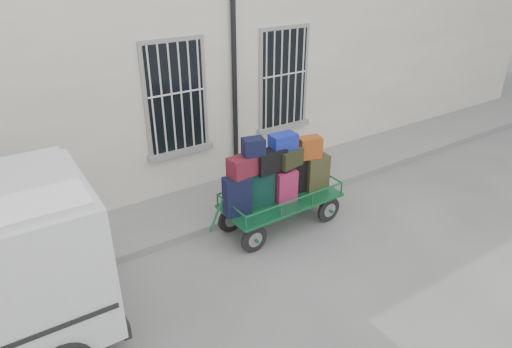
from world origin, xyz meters
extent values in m
plane|color=#63635E|center=(0.00, 0.00, 0.00)|extent=(80.00, 80.00, 0.00)
cube|color=beige|center=(0.00, 5.50, 3.00)|extent=(24.00, 5.00, 6.00)
cylinder|color=black|center=(0.95, 2.92, 2.80)|extent=(0.11, 0.11, 5.60)
cube|color=black|center=(-0.40, 2.98, 2.25)|extent=(1.20, 0.08, 2.20)
cube|color=gray|center=(-0.40, 2.96, 1.09)|extent=(1.45, 0.22, 0.12)
cube|color=black|center=(2.30, 2.98, 2.25)|extent=(1.20, 0.08, 2.20)
cube|color=gray|center=(2.30, 2.96, 1.09)|extent=(1.45, 0.22, 0.12)
cube|color=gray|center=(0.00, 2.20, 0.07)|extent=(24.00, 1.70, 0.15)
cylinder|color=black|center=(-0.22, 0.38, 0.27)|extent=(0.53, 0.07, 0.53)
cylinder|color=gray|center=(-0.22, 0.38, 0.27)|extent=(0.29, 0.10, 0.29)
cylinder|color=black|center=(-0.24, 1.18, 0.27)|extent=(0.53, 0.07, 0.53)
cylinder|color=gray|center=(-0.24, 1.18, 0.27)|extent=(0.29, 0.10, 0.29)
cylinder|color=black|center=(1.58, 0.41, 0.27)|extent=(0.53, 0.07, 0.53)
cylinder|color=gray|center=(1.58, 0.41, 0.27)|extent=(0.29, 0.10, 0.29)
cylinder|color=black|center=(1.57, 1.22, 0.27)|extent=(0.53, 0.07, 0.53)
cylinder|color=gray|center=(1.57, 1.22, 0.27)|extent=(0.29, 0.10, 0.29)
cube|color=#155D31|center=(0.67, 0.80, 0.58)|extent=(2.35, 1.11, 0.05)
cylinder|color=#155D31|center=(-0.76, 0.77, 0.74)|extent=(0.31, 0.05, 0.60)
cube|color=black|center=(-0.30, 0.82, 0.97)|extent=(0.51, 0.35, 0.73)
cube|color=black|center=(-0.30, 0.82, 1.35)|extent=(0.19, 0.14, 0.03)
cube|color=#0C2C2B|center=(0.24, 0.87, 0.96)|extent=(0.53, 0.35, 0.69)
cube|color=black|center=(0.24, 0.87, 1.32)|extent=(0.20, 0.14, 0.03)
cube|color=maroon|center=(0.69, 0.68, 0.93)|extent=(0.43, 0.28, 0.64)
cube|color=black|center=(0.69, 0.68, 1.27)|extent=(0.17, 0.12, 0.03)
cube|color=black|center=(1.12, 0.92, 0.96)|extent=(0.49, 0.32, 0.69)
cube|color=black|center=(1.12, 0.92, 1.32)|extent=(0.19, 0.15, 0.03)
cube|color=#37311B|center=(1.52, 0.78, 0.96)|extent=(0.51, 0.29, 0.70)
cube|color=black|center=(1.52, 0.78, 1.33)|extent=(0.20, 0.13, 0.03)
cube|color=#501710|center=(-0.14, 0.84, 1.51)|extent=(0.57, 0.37, 0.35)
cube|color=black|center=(0.39, 0.80, 1.50)|extent=(0.63, 0.35, 0.39)
cube|color=black|center=(0.80, 0.77, 1.47)|extent=(0.55, 0.40, 0.33)
cube|color=#963C1B|center=(1.36, 0.84, 1.52)|extent=(0.50, 0.38, 0.41)
cube|color=black|center=(0.06, 0.83, 1.84)|extent=(0.43, 0.36, 0.31)
cube|color=navy|center=(0.73, 0.85, 1.78)|extent=(0.51, 0.32, 0.29)
cube|color=black|center=(-2.91, 0.26, 1.70)|extent=(0.07, 1.51, 0.59)
cube|color=black|center=(-2.92, 0.26, 0.46)|extent=(0.14, 1.99, 0.24)
cube|color=white|center=(-2.88, 0.26, 0.71)|extent=(0.04, 0.45, 0.13)
cylinder|color=black|center=(-3.71, 1.26, 0.37)|extent=(0.74, 0.25, 0.73)
camera|label=1|loc=(-3.95, -5.33, 4.98)|focal=32.00mm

